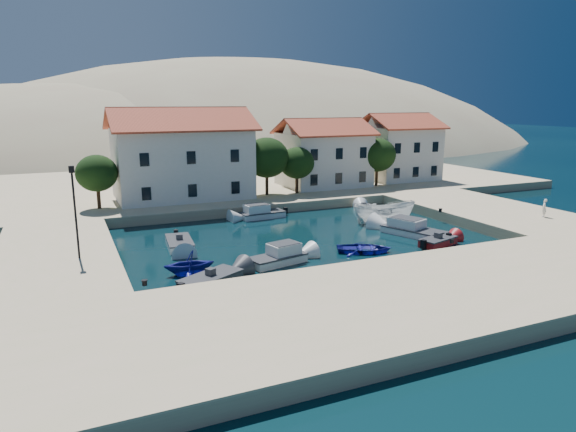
% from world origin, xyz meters
% --- Properties ---
extents(ground, '(400.00, 400.00, 0.00)m').
position_xyz_m(ground, '(0.00, 0.00, 0.00)').
color(ground, black).
rests_on(ground, ground).
extents(quay_south, '(52.00, 12.00, 1.00)m').
position_xyz_m(quay_south, '(0.00, -6.00, 0.50)').
color(quay_south, '#C2B384').
rests_on(quay_south, ground).
extents(quay_east, '(11.00, 20.00, 1.00)m').
position_xyz_m(quay_east, '(20.50, 10.00, 0.50)').
color(quay_east, '#C2B384').
rests_on(quay_east, ground).
extents(quay_west, '(8.00, 20.00, 1.00)m').
position_xyz_m(quay_west, '(-19.00, 10.00, 0.50)').
color(quay_west, '#C2B384').
rests_on(quay_west, ground).
extents(quay_north, '(80.00, 36.00, 1.00)m').
position_xyz_m(quay_north, '(2.00, 38.00, 0.50)').
color(quay_north, '#C2B384').
rests_on(quay_north, ground).
extents(hills, '(254.00, 176.00, 99.00)m').
position_xyz_m(hills, '(20.64, 123.62, -23.40)').
color(hills, tan).
rests_on(hills, ground).
extents(building_left, '(14.70, 9.45, 9.70)m').
position_xyz_m(building_left, '(-6.00, 28.00, 5.94)').
color(building_left, silver).
rests_on(building_left, quay_north).
extents(building_mid, '(10.50, 8.40, 8.30)m').
position_xyz_m(building_mid, '(12.00, 29.00, 5.22)').
color(building_mid, silver).
rests_on(building_mid, quay_north).
extents(building_right, '(9.45, 8.40, 8.80)m').
position_xyz_m(building_right, '(24.00, 30.00, 5.47)').
color(building_right, silver).
rests_on(building_right, quay_north).
extents(trees, '(37.30, 5.30, 6.45)m').
position_xyz_m(trees, '(4.51, 25.46, 4.84)').
color(trees, '#382314').
rests_on(trees, quay_north).
extents(lamppost, '(0.35, 0.25, 6.22)m').
position_xyz_m(lamppost, '(-17.50, 8.00, 4.75)').
color(lamppost, black).
rests_on(lamppost, quay_west).
extents(bollards, '(29.36, 9.56, 0.30)m').
position_xyz_m(bollards, '(2.80, 3.87, 1.15)').
color(bollards, black).
rests_on(bollards, ground).
extents(motorboat_grey_sw, '(4.60, 3.73, 1.25)m').
position_xyz_m(motorboat_grey_sw, '(-10.07, 2.13, 0.29)').
color(motorboat_grey_sw, '#35363B').
rests_on(motorboat_grey_sw, ground).
extents(cabin_cruiser_south, '(4.55, 2.73, 1.60)m').
position_xyz_m(cabin_cruiser_south, '(-4.59, 4.32, 0.48)').
color(cabin_cruiser_south, white).
rests_on(cabin_cruiser_south, ground).
extents(rowboat_south, '(5.03, 4.49, 0.86)m').
position_xyz_m(rowboat_south, '(2.62, 4.33, 0.00)').
color(rowboat_south, navy).
rests_on(rowboat_south, ground).
extents(motorboat_red_se, '(3.72, 2.46, 1.25)m').
position_xyz_m(motorboat_red_se, '(9.09, 3.56, 0.30)').
color(motorboat_red_se, maroon).
rests_on(motorboat_red_se, ground).
extents(cabin_cruiser_east, '(4.08, 6.01, 1.60)m').
position_xyz_m(cabin_cruiser_east, '(9.30, 6.93, 0.48)').
color(cabin_cruiser_east, white).
rests_on(cabin_cruiser_east, ground).
extents(boat_east, '(6.30, 3.97, 2.28)m').
position_xyz_m(boat_east, '(9.55, 11.80, 0.00)').
color(boat_east, white).
rests_on(boat_east, ground).
extents(motorboat_white_ne, '(3.10, 4.07, 1.25)m').
position_xyz_m(motorboat_white_ne, '(10.38, 16.74, 0.29)').
color(motorboat_white_ne, white).
rests_on(motorboat_white_ne, ground).
extents(rowboat_west, '(3.52, 3.10, 1.75)m').
position_xyz_m(rowboat_west, '(-10.84, 4.64, 0.00)').
color(rowboat_west, navy).
rests_on(rowboat_west, ground).
extents(motorboat_white_west, '(2.33, 4.48, 1.25)m').
position_xyz_m(motorboat_white_west, '(-10.02, 11.50, 0.29)').
color(motorboat_white_west, white).
rests_on(motorboat_white_west, ground).
extents(cabin_cruiser_north, '(4.59, 2.21, 1.60)m').
position_xyz_m(cabin_cruiser_north, '(-0.21, 18.67, 0.48)').
color(cabin_cruiser_north, white).
rests_on(cabin_cruiser_north, ground).
extents(pedestrian, '(0.73, 0.68, 1.67)m').
position_xyz_m(pedestrian, '(21.88, 4.47, 1.83)').
color(pedestrian, white).
rests_on(pedestrian, quay_east).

